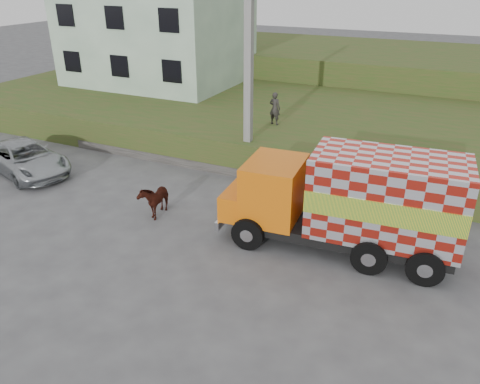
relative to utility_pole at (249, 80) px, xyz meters
The scene contains 10 objects.
ground 6.23m from the utility_pole, 77.74° to the right, with size 120.00×120.00×0.00m, color #474749.
embankment 6.42m from the utility_pole, 79.51° to the left, with size 40.00×12.00×1.50m, color #2C511B.
embankment_far 17.62m from the utility_pole, 86.71° to the left, with size 40.00×12.00×3.00m, color #2C511B.
retaining_strip 4.02m from the utility_pole, 158.20° to the right, with size 16.00×0.50×0.40m, color #595651.
building 13.07m from the utility_pole, 139.97° to the left, with size 10.00×8.00×6.00m, color silver.
utility_pole is the anchor object (origin of this frame).
cargo_truck 7.22m from the utility_pole, 38.08° to the right, with size 7.46×3.00×3.26m.
cow 6.13m from the utility_pole, 107.35° to the right, with size 0.67×1.47×1.25m, color #371B0D.
suv 10.27m from the utility_pole, 155.40° to the right, with size 2.25×4.88×1.36m, color #A4A9AD.
pedestrian 3.22m from the utility_pole, 86.69° to the left, with size 0.55×0.36×1.52m, color #292724.
Camera 1 is at (6.69, -12.60, 8.09)m, focal length 35.00 mm.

